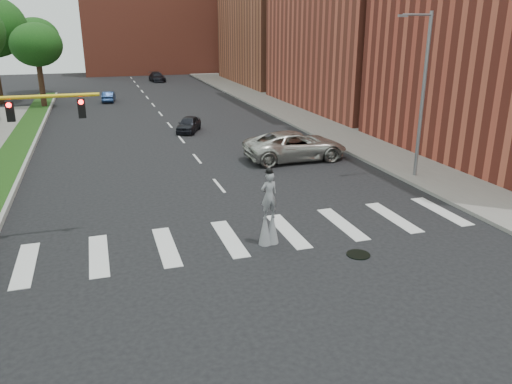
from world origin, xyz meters
The scene contains 15 objects.
ground_plane centered at (0.00, 0.00, 0.00)m, with size 160.00×160.00×0.00m, color black.
grass_median centered at (-11.50, 20.00, 0.12)m, with size 2.00×60.00×0.25m, color #183B11.
median_curb centered at (-10.45, 20.00, 0.14)m, with size 0.20×60.00×0.28m, color gray.
sidewalk_right centered at (12.50, 25.00, 0.09)m, with size 5.00×90.00×0.18m, color slate.
manhole centered at (3.00, -2.00, 0.02)m, with size 0.90×0.90×0.04m, color black.
building_far centered at (22.00, 54.00, 10.00)m, with size 16.00×22.00×20.00m, color #9C5339.
building_backdrop centered at (6.00, 78.00, 9.00)m, with size 26.00×14.00×18.00m, color #A34633.
streetlight centered at (10.90, 6.00, 4.90)m, with size 2.05×0.20×9.00m.
stilt_performer centered at (0.10, 0.06, 1.30)m, with size 0.84×0.56×3.16m.
suv_crossing centered at (6.02, 11.84, 0.92)m, with size 3.05×6.62×1.84m, color #B6B3AB.
car_near centered at (1.09, 22.67, 0.62)m, with size 1.47×3.65×1.24m, color black.
car_mid centered at (-4.47, 41.79, 0.58)m, with size 1.23×3.53×1.16m, color navy.
car_far centered at (3.37, 61.14, 0.68)m, with size 1.91×4.69×1.36m, color black.
tree_6 centered at (-11.05, 39.10, 6.32)m, with size 5.07×5.07×8.53m.
tree_7 centered at (-12.18, 51.77, 6.70)m, with size 5.67×5.67×9.15m.
Camera 1 is at (-5.98, -17.21, 8.36)m, focal length 35.00 mm.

